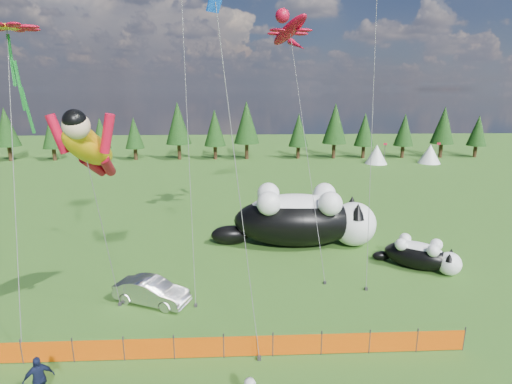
# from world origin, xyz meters

# --- Properties ---
(ground) EXTENTS (160.00, 160.00, 0.00)m
(ground) POSITION_xyz_m (0.00, 0.00, 0.00)
(ground) COLOR #0C3409
(ground) RESTS_ON ground
(safety_fence) EXTENTS (22.06, 0.06, 1.10)m
(safety_fence) POSITION_xyz_m (0.00, -3.00, 0.50)
(safety_fence) COLOR #262626
(safety_fence) RESTS_ON ground
(tree_line) EXTENTS (90.00, 4.00, 8.00)m
(tree_line) POSITION_xyz_m (0.00, 45.00, 4.00)
(tree_line) COLOR black
(tree_line) RESTS_ON ground
(festival_tents) EXTENTS (50.00, 3.20, 2.80)m
(festival_tents) POSITION_xyz_m (11.00, 40.00, 1.40)
(festival_tents) COLOR white
(festival_tents) RESTS_ON ground
(cat_large) EXTENTS (11.54, 4.56, 4.17)m
(cat_large) POSITION_xyz_m (6.15, 9.08, 1.98)
(cat_large) COLOR black
(cat_large) RESTS_ON ground
(cat_small) EXTENTS (4.58, 3.71, 1.88)m
(cat_small) POSITION_xyz_m (12.70, 4.86, 0.89)
(cat_small) COLOR black
(cat_small) RESTS_ON ground
(car) EXTENTS (4.14, 2.73, 1.29)m
(car) POSITION_xyz_m (-2.81, 1.50, 0.65)
(car) COLOR #B2B2B7
(car) RESTS_ON ground
(spectator_c) EXTENTS (1.14, 0.97, 1.73)m
(spectator_c) POSITION_xyz_m (-5.35, -5.02, 0.87)
(spectator_c) COLOR #141A38
(spectator_c) RESTS_ON ground
(superhero_kite) EXTENTS (4.29, 4.59, 10.23)m
(superhero_kite) POSITION_xyz_m (-4.57, -0.20, 8.27)
(superhero_kite) COLOR #E4A50C
(superhero_kite) RESTS_ON ground
(gecko_kite) EXTENTS (5.63, 15.28, 18.75)m
(gecko_kite) POSITION_xyz_m (5.64, 14.66, 14.91)
(gecko_kite) COLOR #B80926
(gecko_kite) RESTS_ON ground
(flower_kite) EXTENTS (3.71, 6.70, 14.07)m
(flower_kite) POSITION_xyz_m (-8.55, 2.34, 13.16)
(flower_kite) COLOR #B80926
(flower_kite) RESTS_ON ground
(diamond_kite_a) EXTENTS (1.00, 4.68, 16.48)m
(diamond_kite_a) POSITION_xyz_m (-1.08, 4.92, 14.85)
(diamond_kite_a) COLOR blue
(diamond_kite_a) RESTS_ON ground
(diamond_kite_c) EXTENTS (2.02, 2.01, 14.46)m
(diamond_kite_c) POSITION_xyz_m (0.99, -1.80, 13.13)
(diamond_kite_c) COLOR blue
(diamond_kite_c) RESTS_ON ground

